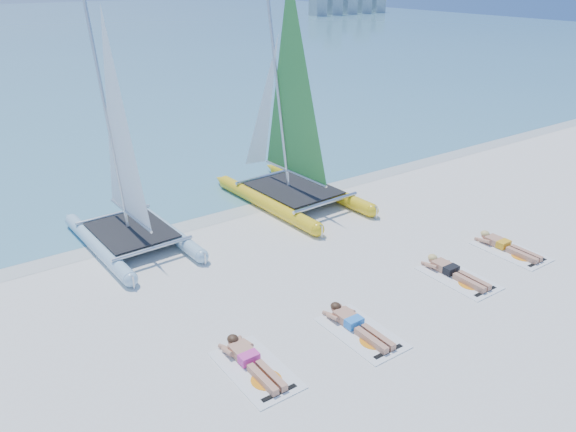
{
  "coord_description": "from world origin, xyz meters",
  "views": [
    {
      "loc": [
        -6.91,
        -8.18,
        6.67
      ],
      "look_at": [
        -0.3,
        1.2,
        1.57
      ],
      "focal_mm": 35.0,
      "sensor_mm": 36.0,
      "label": 1
    }
  ],
  "objects_px": {
    "towel_a": "(256,370)",
    "sunbather_b": "(355,324)",
    "towel_c": "(458,278)",
    "towel_b": "(361,333)",
    "catamaran_blue": "(123,176)",
    "catamaran_yellow": "(283,127)",
    "towel_d": "(511,251)",
    "sunbather_c": "(452,271)",
    "sunbather_d": "(505,245)",
    "sunbather_a": "(250,359)"
  },
  "relations": [
    {
      "from": "towel_b",
      "to": "towel_a",
      "type": "bearing_deg",
      "value": 173.65
    },
    {
      "from": "catamaran_yellow",
      "to": "towel_b",
      "type": "bearing_deg",
      "value": -115.47
    },
    {
      "from": "towel_d",
      "to": "towel_b",
      "type": "bearing_deg",
      "value": -175.7
    },
    {
      "from": "sunbather_b",
      "to": "towel_d",
      "type": "bearing_deg",
      "value": 2.3
    },
    {
      "from": "sunbather_a",
      "to": "catamaran_blue",
      "type": "bearing_deg",
      "value": 89.36
    },
    {
      "from": "sunbather_a",
      "to": "sunbather_d",
      "type": "relative_size",
      "value": 1.0
    },
    {
      "from": "catamaran_blue",
      "to": "towel_a",
      "type": "xyz_separation_m",
      "value": [
        -0.07,
        -6.29,
        -1.86
      ]
    },
    {
      "from": "sunbather_a",
      "to": "sunbather_b",
      "type": "height_order",
      "value": "same"
    },
    {
      "from": "catamaran_blue",
      "to": "towel_b",
      "type": "bearing_deg",
      "value": -73.07
    },
    {
      "from": "catamaran_yellow",
      "to": "sunbather_b",
      "type": "relative_size",
      "value": 4.12
    },
    {
      "from": "catamaran_yellow",
      "to": "towel_d",
      "type": "relative_size",
      "value": 3.85
    },
    {
      "from": "catamaran_blue",
      "to": "sunbather_d",
      "type": "xyz_separation_m",
      "value": [
        7.73,
        -5.94,
        -1.75
      ]
    },
    {
      "from": "towel_a",
      "to": "towel_b",
      "type": "relative_size",
      "value": 1.0
    },
    {
      "from": "sunbather_a",
      "to": "sunbather_b",
      "type": "distance_m",
      "value": 2.34
    },
    {
      "from": "towel_c",
      "to": "catamaran_blue",
      "type": "bearing_deg",
      "value": 131.68
    },
    {
      "from": "sunbather_b",
      "to": "towel_c",
      "type": "relative_size",
      "value": 0.93
    },
    {
      "from": "catamaran_blue",
      "to": "towel_b",
      "type": "xyz_separation_m",
      "value": [
        2.26,
        -6.55,
        -1.86
      ]
    },
    {
      "from": "towel_d",
      "to": "sunbather_c",
      "type": "bearing_deg",
      "value": 177.85
    },
    {
      "from": "catamaran_yellow",
      "to": "towel_b",
      "type": "xyz_separation_m",
      "value": [
        -2.88,
        -6.89,
        -2.23
      ]
    },
    {
      "from": "sunbather_a",
      "to": "sunbather_c",
      "type": "bearing_deg",
      "value": 0.44
    },
    {
      "from": "towel_a",
      "to": "towel_b",
      "type": "distance_m",
      "value": 2.34
    },
    {
      "from": "towel_d",
      "to": "sunbather_d",
      "type": "bearing_deg",
      "value": 90.0
    },
    {
      "from": "sunbather_b",
      "to": "sunbather_d",
      "type": "xyz_separation_m",
      "value": [
        5.48,
        0.41,
        0.0
      ]
    },
    {
      "from": "sunbather_a",
      "to": "sunbather_d",
      "type": "height_order",
      "value": "same"
    },
    {
      "from": "sunbather_a",
      "to": "towel_c",
      "type": "bearing_deg",
      "value": -1.52
    },
    {
      "from": "towel_a",
      "to": "sunbather_a",
      "type": "relative_size",
      "value": 1.07
    },
    {
      "from": "catamaran_yellow",
      "to": "sunbather_a",
      "type": "height_order",
      "value": "catamaran_yellow"
    },
    {
      "from": "catamaran_blue",
      "to": "sunbather_d",
      "type": "bearing_deg",
      "value": -39.62
    },
    {
      "from": "catamaran_blue",
      "to": "towel_d",
      "type": "bearing_deg",
      "value": -40.51
    },
    {
      "from": "catamaran_blue",
      "to": "sunbather_b",
      "type": "height_order",
      "value": "catamaran_blue"
    },
    {
      "from": "towel_a",
      "to": "towel_d",
      "type": "height_order",
      "value": "same"
    },
    {
      "from": "sunbather_c",
      "to": "towel_d",
      "type": "xyz_separation_m",
      "value": [
        2.17,
        -0.08,
        -0.11
      ]
    },
    {
      "from": "catamaran_blue",
      "to": "sunbather_d",
      "type": "distance_m",
      "value": 9.91
    },
    {
      "from": "towel_c",
      "to": "sunbather_c",
      "type": "xyz_separation_m",
      "value": [
        -0.0,
        0.19,
        0.11
      ]
    },
    {
      "from": "towel_b",
      "to": "sunbather_c",
      "type": "xyz_separation_m",
      "value": [
        3.31,
        0.49,
        0.11
      ]
    },
    {
      "from": "towel_a",
      "to": "towel_b",
      "type": "xyz_separation_m",
      "value": [
        2.32,
        -0.26,
        0.0
      ]
    },
    {
      "from": "sunbather_c",
      "to": "sunbather_d",
      "type": "relative_size",
      "value": 1.0
    },
    {
      "from": "towel_b",
      "to": "sunbather_c",
      "type": "distance_m",
      "value": 3.34
    },
    {
      "from": "towel_a",
      "to": "sunbather_b",
      "type": "bearing_deg",
      "value": -1.65
    },
    {
      "from": "sunbather_a",
      "to": "sunbather_d",
      "type": "bearing_deg",
      "value": 1.13
    },
    {
      "from": "catamaran_blue",
      "to": "sunbather_a",
      "type": "relative_size",
      "value": 3.63
    },
    {
      "from": "catamaran_yellow",
      "to": "sunbather_b",
      "type": "distance_m",
      "value": 7.59
    },
    {
      "from": "towel_d",
      "to": "sunbather_d",
      "type": "distance_m",
      "value": 0.22
    },
    {
      "from": "towel_c",
      "to": "sunbather_d",
      "type": "distance_m",
      "value": 2.2
    },
    {
      "from": "sunbather_a",
      "to": "towel_b",
      "type": "relative_size",
      "value": 0.93
    },
    {
      "from": "sunbather_a",
      "to": "sunbather_c",
      "type": "relative_size",
      "value": 1.0
    },
    {
      "from": "catamaran_blue",
      "to": "sunbather_a",
      "type": "height_order",
      "value": "catamaran_blue"
    },
    {
      "from": "catamaran_blue",
      "to": "catamaran_yellow",
      "type": "bearing_deg",
      "value": 1.74
    },
    {
      "from": "towel_d",
      "to": "sunbather_b",
      "type": "bearing_deg",
      "value": -177.7
    },
    {
      "from": "towel_b",
      "to": "sunbather_d",
      "type": "distance_m",
      "value": 5.51
    }
  ]
}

